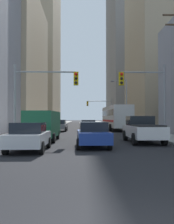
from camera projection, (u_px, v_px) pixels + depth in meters
The scene contains 15 objects.
sidewalk_left at pixel (52, 126), 53.10m from camera, with size 2.95×160.00×0.15m, color #9E9E99.
sidewalk_right at pixel (117, 126), 53.42m from camera, with size 2.95×160.00×0.15m, color #9E9E99.
city_bus at pixel (116, 117), 36.61m from camera, with size 2.94×11.59×3.40m.
pickup_truck_white at pixel (142, 129), 18.32m from camera, with size 2.20×5.40×1.90m.
cargo_van_green at pixel (43, 124), 19.53m from camera, with size 2.20×5.29×2.26m.
sedan_silver at pixel (29, 136), 13.61m from camera, with size 1.95×4.20×1.52m.
sedan_blue at pixel (93, 134), 15.35m from camera, with size 1.95×4.26×1.52m.
sedan_red at pixel (88, 126), 30.42m from camera, with size 1.95×4.20×1.52m.
sedan_grey at pixel (60, 125), 33.99m from camera, with size 1.95×4.26×1.52m.
traffic_signal_near_left at pixel (43, 88), 20.13m from camera, with size 5.10×0.44×6.00m.
traffic_signal_near_right at pixel (145, 89), 20.31m from camera, with size 3.72×0.44×6.00m.
traffic_signal_far_right at pixel (101, 107), 55.12m from camera, with size 5.52×0.44×6.00m.
street_lamp_right at pixel (124, 99), 37.89m from camera, with size 2.47×0.32×7.50m.
building_left_far_tower at pixel (21, 39), 90.03m from camera, with size 25.74×29.31×59.28m, color tan.
building_right_far_highrise at pixel (143, 36), 92.54m from camera, with size 24.22×29.77×62.58m, color gray.
Camera 1 is at (-0.71, -3.31, 1.76)m, focal length 41.05 mm.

